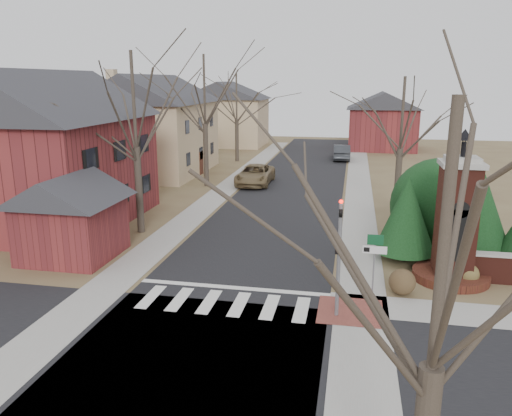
% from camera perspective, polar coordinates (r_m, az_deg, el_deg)
% --- Properties ---
extents(ground, '(120.00, 120.00, 0.00)m').
position_cam_1_polar(ground, '(18.95, -4.29, -11.82)').
color(ground, brown).
rests_on(ground, ground).
extents(main_street, '(8.00, 70.00, 0.01)m').
position_cam_1_polar(main_street, '(39.54, 4.13, 2.16)').
color(main_street, black).
rests_on(main_street, ground).
extents(cross_street, '(120.00, 8.00, 0.01)m').
position_cam_1_polar(cross_street, '(16.43, -7.16, -16.29)').
color(cross_street, black).
rests_on(cross_street, ground).
extents(crosswalk_zone, '(8.00, 2.20, 0.02)m').
position_cam_1_polar(crosswalk_zone, '(19.64, -3.67, -10.79)').
color(crosswalk_zone, silver).
rests_on(crosswalk_zone, ground).
extents(stop_bar, '(8.00, 0.35, 0.02)m').
position_cam_1_polar(stop_bar, '(20.97, -2.62, -9.09)').
color(stop_bar, silver).
rests_on(stop_bar, ground).
extents(sidewalk_right_main, '(2.00, 60.00, 0.02)m').
position_cam_1_polar(sidewalk_right_main, '(39.27, 11.68, 1.82)').
color(sidewalk_right_main, gray).
rests_on(sidewalk_right_main, ground).
extents(sidewalk_left, '(2.00, 60.00, 0.02)m').
position_cam_1_polar(sidewalk_left, '(40.48, -3.20, 2.47)').
color(sidewalk_left, gray).
rests_on(sidewalk_left, ground).
extents(curb_apron, '(2.40, 2.40, 0.02)m').
position_cam_1_polar(curb_apron, '(19.27, 10.73, -11.54)').
color(curb_apron, brown).
rests_on(curb_apron, ground).
extents(traffic_signal_pole, '(0.28, 0.41, 4.50)m').
position_cam_1_polar(traffic_signal_pole, '(17.90, 9.49, -4.62)').
color(traffic_signal_pole, slate).
rests_on(traffic_signal_pole, ground).
extents(sign_post, '(0.90, 0.07, 2.75)m').
position_cam_1_polar(sign_post, '(19.47, 13.37, -5.24)').
color(sign_post, slate).
rests_on(sign_post, ground).
extents(brick_gate_monument, '(3.20, 3.20, 6.47)m').
position_cam_1_polar(brick_gate_monument, '(22.67, 21.78, -2.52)').
color(brick_gate_monument, '#502017').
rests_on(brick_gate_monument, ground).
extents(house_brick_left, '(9.80, 11.80, 9.42)m').
position_cam_1_polar(house_brick_left, '(31.93, -22.68, 6.64)').
color(house_brick_left, maroon).
rests_on(house_brick_left, ground).
extents(house_stucco_left, '(9.80, 12.80, 9.28)m').
position_cam_1_polar(house_stucco_left, '(47.15, -11.73, 9.52)').
color(house_stucco_left, tan).
rests_on(house_stucco_left, ground).
extents(garage_left, '(4.80, 4.80, 4.29)m').
position_cam_1_polar(garage_left, '(25.40, -20.47, -0.48)').
color(garage_left, maroon).
rests_on(garage_left, ground).
extents(house_distant_left, '(10.80, 8.80, 8.53)m').
position_cam_1_polar(house_distant_left, '(66.61, -3.45, 10.83)').
color(house_distant_left, tan).
rests_on(house_distant_left, ground).
extents(house_distant_right, '(8.80, 8.80, 7.30)m').
position_cam_1_polar(house_distant_right, '(64.62, 14.26, 9.78)').
color(house_distant_right, maroon).
rests_on(house_distant_right, ground).
extents(evergreen_near, '(2.80, 2.80, 4.10)m').
position_cam_1_polar(evergreen_near, '(24.28, 16.82, -0.69)').
color(evergreen_near, '#473D33').
rests_on(evergreen_near, ground).
extents(evergreen_mid, '(3.40, 3.40, 4.70)m').
position_cam_1_polar(evergreen_mid, '(25.91, 23.89, 0.30)').
color(evergreen_mid, '#473D33').
rests_on(evergreen_mid, ground).
extents(evergreen_mass, '(4.80, 4.80, 4.80)m').
position_cam_1_polar(evergreen_mass, '(26.90, 20.16, 0.70)').
color(evergreen_mass, black).
rests_on(evergreen_mass, ground).
extents(bare_tree_0, '(8.05, 8.05, 11.15)m').
position_cam_1_polar(bare_tree_0, '(27.91, -13.87, 12.63)').
color(bare_tree_0, '#473D33').
rests_on(bare_tree_0, ground).
extents(bare_tree_1, '(8.40, 8.40, 11.64)m').
position_cam_1_polar(bare_tree_1, '(40.09, -5.94, 13.85)').
color(bare_tree_1, '#473D33').
rests_on(bare_tree_1, ground).
extents(bare_tree_2, '(7.35, 7.35, 10.19)m').
position_cam_1_polar(bare_tree_2, '(52.80, -2.25, 12.93)').
color(bare_tree_2, '#473D33').
rests_on(bare_tree_2, ground).
extents(bare_tree_3, '(7.00, 7.00, 9.70)m').
position_cam_1_polar(bare_tree_3, '(32.54, 16.45, 10.88)').
color(bare_tree_3, '#473D33').
rests_on(bare_tree_3, ground).
extents(bare_tree_4, '(6.65, 6.65, 9.21)m').
position_cam_1_polar(bare_tree_4, '(7.76, 20.91, -1.55)').
color(bare_tree_4, '#473D33').
rests_on(bare_tree_4, ground).
extents(pickup_truck, '(2.69, 5.76, 1.60)m').
position_cam_1_polar(pickup_truck, '(41.22, -0.11, 3.82)').
color(pickup_truck, olive).
rests_on(pickup_truck, ground).
extents(distant_car, '(1.96, 5.04, 1.64)m').
position_cam_1_polar(distant_car, '(54.99, 9.77, 6.30)').
color(distant_car, '#36393E').
rests_on(distant_car, ground).
extents(dry_shrub_left, '(1.06, 1.06, 1.06)m').
position_cam_1_polar(dry_shrub_left, '(21.00, 16.37, -8.11)').
color(dry_shrub_left, '#4D3A23').
rests_on(dry_shrub_left, ground).
extents(dry_shrub_right, '(0.89, 0.89, 0.89)m').
position_cam_1_polar(dry_shrub_right, '(22.96, 23.09, -6.97)').
color(dry_shrub_right, brown).
rests_on(dry_shrub_right, ground).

